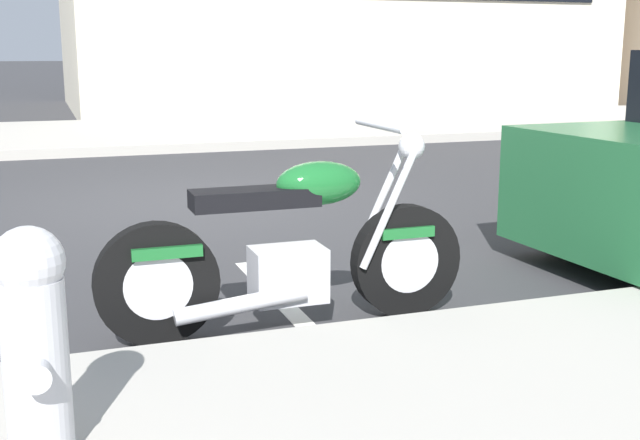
# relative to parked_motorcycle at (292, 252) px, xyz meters

# --- Properties ---
(ground_plane) EXTENTS (260.00, 260.00, 0.00)m
(ground_plane) POSITION_rel_parked_motorcycle_xyz_m (0.08, 3.81, -0.43)
(ground_plane) COLOR #333335
(parking_stall_stripe) EXTENTS (0.12, 2.20, 0.01)m
(parking_stall_stripe) POSITION_rel_parked_motorcycle_xyz_m (0.08, 0.33, -0.43)
(parking_stall_stripe) COLOR silver
(parking_stall_stripe) RESTS_ON ground
(parked_motorcycle) EXTENTS (2.07, 0.62, 1.12)m
(parked_motorcycle) POSITION_rel_parked_motorcycle_xyz_m (0.00, 0.00, 0.00)
(parked_motorcycle) COLOR black
(parked_motorcycle) RESTS_ON ground
(fire_hydrant) EXTENTS (0.24, 0.36, 0.81)m
(fire_hydrant) POSITION_rel_parked_motorcycle_xyz_m (-1.32, -1.31, 0.14)
(fire_hydrant) COLOR #B7B7BC
(fire_hydrant) RESTS_ON sidewalk_near_curb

